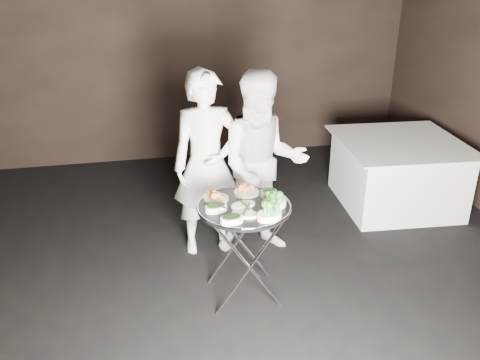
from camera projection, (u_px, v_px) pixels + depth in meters
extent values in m
cube|color=black|center=(229.00, 325.00, 3.82)|extent=(6.00, 7.00, 0.05)
cube|color=black|center=(176.00, 44.00, 6.35)|extent=(6.00, 0.05, 3.00)
cylinder|color=silver|center=(250.00, 268.00, 3.79)|extent=(0.54, 0.02, 0.79)
cylinder|color=silver|center=(250.00, 268.00, 3.79)|extent=(0.54, 0.02, 0.79)
cylinder|color=silver|center=(239.00, 240.00, 4.16)|extent=(0.54, 0.02, 0.79)
cylinder|color=silver|center=(239.00, 240.00, 4.16)|extent=(0.54, 0.02, 0.79)
cylinder|color=silver|center=(214.00, 215.00, 3.78)|extent=(0.02, 0.45, 0.02)
cylinder|color=silver|center=(273.00, 209.00, 3.87)|extent=(0.02, 0.45, 0.02)
cylinder|color=black|center=(244.00, 208.00, 3.81)|extent=(0.70, 0.70, 0.03)
torus|color=silver|center=(244.00, 206.00, 3.81)|extent=(0.72, 0.72, 0.02)
cylinder|color=beige|center=(216.00, 199.00, 3.90)|extent=(0.19, 0.19, 0.02)
cylinder|color=beige|center=(247.00, 192.00, 4.00)|extent=(0.20, 0.20, 0.02)
cylinder|color=white|center=(269.00, 194.00, 3.95)|extent=(0.13, 0.13, 0.05)
cylinder|color=silver|center=(217.00, 193.00, 3.90)|extent=(0.11, 0.15, 0.01)
cylinder|color=silver|center=(245.00, 188.00, 3.98)|extent=(0.08, 0.17, 0.01)
cylinder|color=silver|center=(269.00, 190.00, 3.94)|extent=(0.05, 0.18, 0.01)
cylinder|color=silver|center=(216.00, 206.00, 3.70)|extent=(0.15, 0.12, 0.01)
cylinder|color=silver|center=(274.00, 200.00, 3.78)|extent=(0.12, 0.15, 0.01)
cylinder|color=silver|center=(244.00, 200.00, 3.79)|extent=(0.07, 0.18, 0.01)
imported|color=white|center=(207.00, 164.00, 4.46)|extent=(0.63, 0.43, 1.68)
imported|color=white|center=(262.00, 165.00, 4.46)|extent=(0.86, 0.70, 1.67)
cube|color=white|center=(396.00, 174.00, 5.49)|extent=(1.13, 1.13, 0.71)
cube|color=white|center=(401.00, 142.00, 5.34)|extent=(1.28, 1.28, 0.02)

